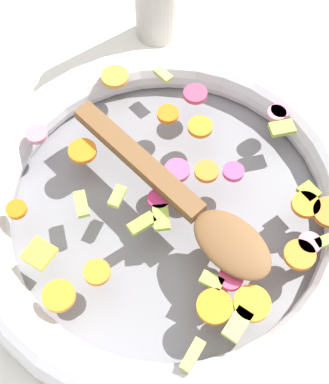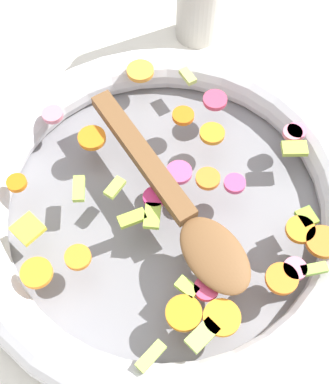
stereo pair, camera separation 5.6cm
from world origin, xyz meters
The scene contains 4 objects.
ground_plane centered at (0.00, 0.00, 0.00)m, with size 4.00×4.00×0.00m, color silver.
skillet centered at (0.00, 0.00, 0.02)m, with size 0.44×0.44×0.05m.
chopped_vegetables centered at (-0.02, -0.03, 0.05)m, with size 0.36×0.36×0.01m.
wooden_spoon centered at (-0.02, -0.02, 0.06)m, with size 0.22×0.22×0.01m.
Camera 1 is at (-0.28, -0.00, 0.54)m, focal length 50.00 mm.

